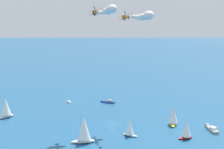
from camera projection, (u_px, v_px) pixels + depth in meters
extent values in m
plane|color=#1E517A|center=(112.00, 124.00, 142.26)|extent=(2000.00, 2000.00, 0.00)
cube|color=#9E9993|center=(212.00, 130.00, 132.17)|extent=(3.63, 8.29, 1.28)
cone|color=#9E9993|center=(208.00, 126.00, 136.98)|extent=(2.82, 2.38, 2.56)
cube|color=silver|center=(213.00, 128.00, 131.39)|extent=(2.41, 3.06, 0.96)
cube|color=#23478C|center=(109.00, 102.00, 179.21)|extent=(7.19, 5.74, 1.13)
cone|color=#23478C|center=(103.00, 101.00, 180.62)|extent=(2.75, 2.89, 2.27)
cube|color=gray|center=(110.00, 101.00, 178.87)|extent=(3.07, 2.87, 0.85)
ellipsoid|color=white|center=(5.00, 117.00, 151.12)|extent=(8.97, 7.54, 1.29)
cylinder|color=#B2B2B7|center=(3.00, 106.00, 149.58)|extent=(0.14, 0.14, 10.61)
cone|color=white|center=(6.00, 106.00, 150.54)|extent=(7.09, 7.09, 9.02)
ellipsoid|color=gold|center=(173.00, 124.00, 139.87)|extent=(5.51, 8.44, 1.15)
cylinder|color=#B2B2B7|center=(173.00, 114.00, 138.37)|extent=(0.14, 0.14, 9.46)
cone|color=white|center=(173.00, 114.00, 139.44)|extent=(5.99, 5.99, 8.04)
ellipsoid|color=#B21E1E|center=(185.00, 138.00, 123.59)|extent=(7.19, 2.92, 0.98)
cylinder|color=#B2B2B7|center=(185.00, 128.00, 122.62)|extent=(0.14, 0.14, 8.03)
cone|color=white|center=(187.00, 128.00, 123.01)|extent=(4.34, 4.34, 6.82)
ellipsoid|color=white|center=(130.00, 135.00, 126.56)|extent=(6.20, 5.95, 0.94)
cylinder|color=#B2B2B7|center=(131.00, 126.00, 125.57)|extent=(0.14, 0.14, 7.73)
cone|color=white|center=(129.00, 126.00, 126.04)|extent=(5.22, 5.22, 6.57)
ellipsoid|color=white|center=(83.00, 141.00, 119.34)|extent=(9.88, 3.35, 1.36)
cylinder|color=#B2B2B7|center=(81.00, 127.00, 118.14)|extent=(0.14, 0.14, 11.18)
cone|color=white|center=(84.00, 128.00, 118.44)|extent=(5.68, 5.68, 9.50)
cube|color=white|center=(69.00, 102.00, 180.02)|extent=(3.05, 4.32, 0.67)
cone|color=white|center=(71.00, 103.00, 178.09)|extent=(1.67, 1.55, 1.33)
cube|color=silver|center=(68.00, 101.00, 180.15)|extent=(1.60, 1.78, 0.50)
cylinder|color=orange|center=(96.00, 13.00, 131.23)|extent=(1.35, 6.44, 1.12)
cylinder|color=yellow|center=(95.00, 13.00, 133.98)|extent=(1.28, 0.64, 1.26)
cylinder|color=#4C4C51|center=(95.00, 13.00, 134.38)|extent=(2.87, 0.15, 2.87)
cube|color=orange|center=(96.00, 13.00, 131.58)|extent=(6.96, 1.54, 2.22)
cube|color=orange|center=(95.00, 10.00, 131.19)|extent=(6.96, 1.54, 2.22)
cylinder|color=yellow|center=(90.00, 13.00, 130.88)|extent=(0.57, 0.12, 1.58)
cylinder|color=yellow|center=(94.00, 12.00, 131.20)|extent=(0.57, 0.12, 1.58)
cylinder|color=yellow|center=(98.00, 11.00, 131.57)|extent=(0.57, 0.12, 1.58)
cylinder|color=yellow|center=(101.00, 10.00, 131.89)|extent=(0.57, 0.12, 1.58)
cube|color=orange|center=(97.00, 11.00, 128.39)|extent=(0.48, 1.11, 1.18)
cube|color=orange|center=(98.00, 12.00, 128.52)|extent=(2.44, 0.98, 0.81)
cylinder|color=black|center=(95.00, 15.00, 132.05)|extent=(0.31, 0.61, 0.61)
cylinder|color=black|center=(98.00, 14.00, 132.41)|extent=(0.31, 0.61, 0.61)
cylinder|color=#262628|center=(95.00, 9.00, 131.08)|extent=(0.34, 0.09, 0.88)
cylinder|color=#1E4CB2|center=(95.00, 9.00, 131.06)|extent=(0.36, 0.14, 0.78)
cylinder|color=#1E4CB2|center=(95.00, 9.00, 131.10)|extent=(0.36, 0.14, 0.78)
cube|color=#1E4CB2|center=(94.00, 7.00, 130.92)|extent=(0.48, 0.22, 0.60)
sphere|color=#9E7051|center=(94.00, 6.00, 130.83)|extent=(0.21, 0.21, 0.21)
cylinder|color=#1E4CB2|center=(94.00, 7.00, 130.76)|extent=(0.22, 0.10, 0.59)
cylinder|color=#1E4CB2|center=(95.00, 6.00, 130.87)|extent=(0.49, 0.11, 0.46)
ellipsoid|color=silver|center=(99.00, 13.00, 126.84)|extent=(1.53, 1.75, 1.35)
ellipsoid|color=silver|center=(99.00, 12.00, 123.90)|extent=(1.91, 1.96, 1.69)
ellipsoid|color=silver|center=(102.00, 13.00, 121.21)|extent=(2.22, 2.71, 1.95)
ellipsoid|color=silver|center=(104.00, 12.00, 118.52)|extent=(2.61, 2.77, 2.31)
ellipsoid|color=silver|center=(106.00, 11.00, 115.62)|extent=(3.03, 3.87, 2.66)
ellipsoid|color=silver|center=(108.00, 11.00, 112.88)|extent=(3.62, 4.26, 3.19)
ellipsoid|color=silver|center=(110.00, 10.00, 109.95)|extent=(4.12, 5.19, 3.62)
ellipsoid|color=silver|center=(112.00, 9.00, 107.14)|extent=(4.66, 5.24, 4.11)
cylinder|color=orange|center=(127.00, 17.00, 137.45)|extent=(1.35, 6.44, 1.12)
cylinder|color=yellow|center=(125.00, 17.00, 140.20)|extent=(1.28, 0.64, 1.26)
cylinder|color=#4C4C51|center=(124.00, 17.00, 140.60)|extent=(2.87, 0.15, 2.87)
cube|color=orange|center=(126.00, 18.00, 137.80)|extent=(6.96, 1.54, 2.22)
cube|color=orange|center=(126.00, 15.00, 137.41)|extent=(6.96, 1.54, 2.22)
cylinder|color=yellow|center=(121.00, 18.00, 137.10)|extent=(0.57, 0.12, 1.58)
cylinder|color=yellow|center=(124.00, 17.00, 137.42)|extent=(0.57, 0.12, 1.58)
cylinder|color=yellow|center=(128.00, 16.00, 137.79)|extent=(0.57, 0.12, 1.58)
cylinder|color=yellow|center=(131.00, 15.00, 138.11)|extent=(0.57, 0.12, 1.58)
cube|color=orange|center=(128.00, 16.00, 134.61)|extent=(0.48, 1.11, 1.18)
cube|color=orange|center=(128.00, 17.00, 134.74)|extent=(2.44, 0.98, 0.81)
cylinder|color=black|center=(125.00, 20.00, 138.27)|extent=(0.31, 0.61, 0.61)
cylinder|color=black|center=(128.00, 19.00, 138.63)|extent=(0.31, 0.61, 0.61)
cylinder|color=#262628|center=(125.00, 14.00, 137.30)|extent=(0.34, 0.09, 0.88)
cylinder|color=#1E4CB2|center=(125.00, 14.00, 137.28)|extent=(0.36, 0.14, 0.78)
cylinder|color=#1E4CB2|center=(125.00, 14.00, 137.32)|extent=(0.36, 0.14, 0.78)
cube|color=#1E4CB2|center=(125.00, 12.00, 137.14)|extent=(0.48, 0.22, 0.60)
sphere|color=#9E7051|center=(125.00, 11.00, 137.05)|extent=(0.21, 0.21, 0.21)
cylinder|color=#1E4CB2|center=(124.00, 12.00, 137.02)|extent=(0.58, 0.11, 0.26)
cylinder|color=#1E4CB2|center=(126.00, 12.00, 137.21)|extent=(0.58, 0.11, 0.26)
ellipsoid|color=silver|center=(130.00, 17.00, 133.00)|extent=(1.19, 1.19, 1.05)
ellipsoid|color=silver|center=(133.00, 17.00, 130.30)|extent=(1.69, 2.30, 1.48)
ellipsoid|color=silver|center=(134.00, 17.00, 127.33)|extent=(2.35, 3.09, 2.06)
ellipsoid|color=silver|center=(136.00, 17.00, 124.57)|extent=(2.57, 3.31, 2.25)
ellipsoid|color=silver|center=(139.00, 17.00, 121.86)|extent=(3.30, 4.03, 2.90)
ellipsoid|color=silver|center=(142.00, 17.00, 119.07)|extent=(3.67, 4.42, 3.23)
ellipsoid|color=silver|center=(143.00, 17.00, 116.12)|extent=(4.01, 4.19, 3.55)
ellipsoid|color=silver|center=(148.00, 15.00, 113.42)|extent=(4.64, 5.97, 4.07)
ellipsoid|color=silver|center=(149.00, 15.00, 110.35)|extent=(4.92, 5.50, 4.34)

